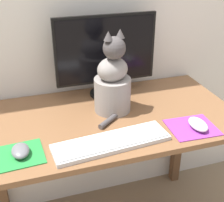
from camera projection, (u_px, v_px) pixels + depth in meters
The scene contains 8 objects.
desk at pixel (109, 137), 1.48m from camera, with size 1.18×0.64×0.75m.
monitor at pixel (106, 54), 1.53m from camera, with size 0.51×0.17×0.41m.
keyboard at pixel (111, 142), 1.23m from camera, with size 0.48×0.17×0.02m.
mousepad_left at pixel (18, 155), 1.17m from camera, with size 0.20×0.18×0.00m.
mousepad_right at pixel (192, 127), 1.34m from camera, with size 0.21×0.18×0.00m.
computer_mouse_left at pixel (20, 151), 1.16m from camera, with size 0.07×0.10×0.03m.
computer_mouse_right at pixel (198, 124), 1.32m from camera, with size 0.07×0.11×0.04m.
cat at pixel (113, 82), 1.41m from camera, with size 0.22×0.27×0.39m.
Camera 1 is at (-0.36, -1.18, 1.48)m, focal length 50.00 mm.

